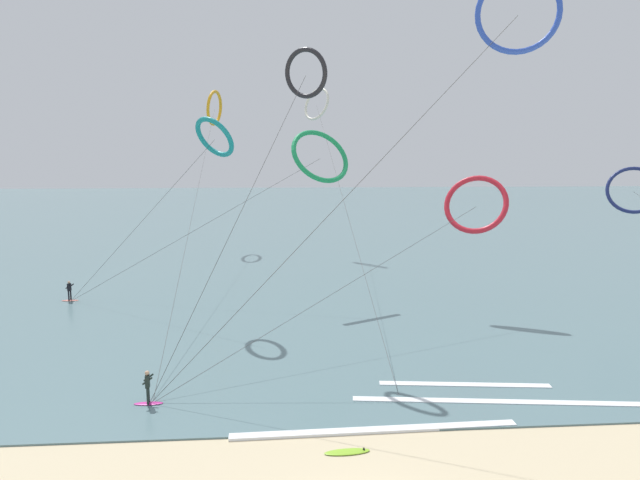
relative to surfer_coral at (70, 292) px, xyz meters
The scene contains 15 objects.
sea_water 78.66m from the surfer_coral, 74.98° to the left, with size 400.00×200.00×0.08m, color slate.
surfer_coral is the anchor object (origin of this frame).
surfer_magenta 23.33m from the surfer_coral, 61.46° to the right, with size 1.40×0.61×1.70m.
kite_emerald 23.88m from the surfer_coral, ahead, with size 24.16×5.36×14.38m.
kite_ivory 37.83m from the surfer_coral, 47.77° to the left, with size 3.96×47.60×20.76m.
kite_cobalt 39.42m from the surfer_coral, 34.63° to the right, with size 19.79×1.89×20.72m.
kite_amber 35.82m from the surfer_coral, 73.04° to the left, with size 3.31×52.54×20.88m.
kite_teal 18.70m from the surfer_coral, 20.78° to the right, with size 14.96×6.90×14.97m.
kite_charcoal 27.57m from the surfer_coral, 29.51° to the right, with size 9.69×10.80×18.75m.
kite_navy 48.87m from the surfer_coral, ahead, with size 5.14×23.89×11.25m.
kite_crimson 33.86m from the surfer_coral, ahead, with size 24.15×17.33×10.69m.
surfboard_spare 32.62m from the surfer_coral, 51.52° to the right, with size 1.93×0.66×0.20m.
wave_crest_near 32.28m from the surfer_coral, 47.66° to the right, with size 12.81×0.50×0.12m, color white.
wave_crest_mid 37.80m from the surfer_coral, 35.31° to the right, with size 19.48×0.50×0.12m, color white.
wave_crest_far 33.48m from the surfer_coral, 35.40° to the right, with size 8.96×0.50×0.12m, color white.
Camera 1 is at (-2.75, -16.24, 11.98)m, focal length 31.02 mm.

